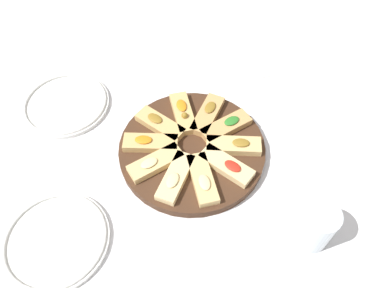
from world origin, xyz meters
TOP-DOWN VIEW (x-y plane):
  - ground_plane at (0.00, 0.00)m, footprint 3.00×3.00m
  - serving_board at (0.00, 0.00)m, footprint 0.34×0.34m
  - focaccia_slice_0 at (0.08, 0.05)m, footprint 0.13×0.11m
  - focaccia_slice_1 at (0.04, 0.09)m, footprint 0.09×0.13m
  - focaccia_slice_2 at (-0.02, 0.09)m, footprint 0.07×0.13m
  - focaccia_slice_3 at (-0.07, 0.06)m, footprint 0.12×0.12m
  - focaccia_slice_4 at (-0.10, 0.01)m, footprint 0.13×0.06m
  - focaccia_slice_5 at (-0.08, -0.05)m, footprint 0.13×0.10m
  - focaccia_slice_6 at (-0.04, -0.09)m, footprint 0.09×0.13m
  - focaccia_slice_7 at (0.02, -0.09)m, footprint 0.07×0.13m
  - focaccia_slice_8 at (0.07, -0.07)m, footprint 0.12×0.12m
  - focaccia_slice_9 at (0.10, -0.01)m, footprint 0.13×0.06m
  - plate_left at (-0.12, 0.33)m, footprint 0.22×0.22m
  - plate_right at (0.25, 0.26)m, footprint 0.22×0.22m
  - water_glass at (-0.28, -0.15)m, footprint 0.07×0.07m
  - napkin_stack at (0.24, -0.29)m, footprint 0.15×0.13m

SIDE VIEW (x-z plane):
  - ground_plane at x=0.00m, z-range 0.00..0.00m
  - napkin_stack at x=0.24m, z-range 0.00..0.01m
  - plate_right at x=0.25m, z-range 0.00..0.02m
  - plate_left at x=-0.12m, z-range 0.00..0.02m
  - serving_board at x=0.00m, z-range 0.00..0.02m
  - focaccia_slice_0 at x=0.08m, z-range 0.02..0.04m
  - focaccia_slice_1 at x=0.04m, z-range 0.02..0.04m
  - focaccia_slice_2 at x=-0.02m, z-range 0.02..0.04m
  - focaccia_slice_3 at x=-0.07m, z-range 0.02..0.04m
  - focaccia_slice_4 at x=-0.10m, z-range 0.02..0.04m
  - focaccia_slice_5 at x=-0.08m, z-range 0.02..0.04m
  - focaccia_slice_6 at x=-0.04m, z-range 0.02..0.04m
  - focaccia_slice_7 at x=0.02m, z-range 0.02..0.04m
  - focaccia_slice_8 at x=0.07m, z-range 0.02..0.04m
  - focaccia_slice_9 at x=0.10m, z-range 0.02..0.05m
  - water_glass at x=-0.28m, z-range 0.00..0.10m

